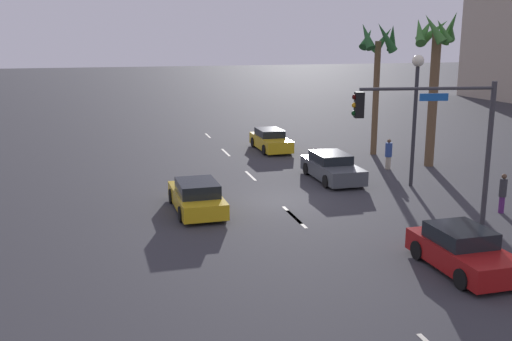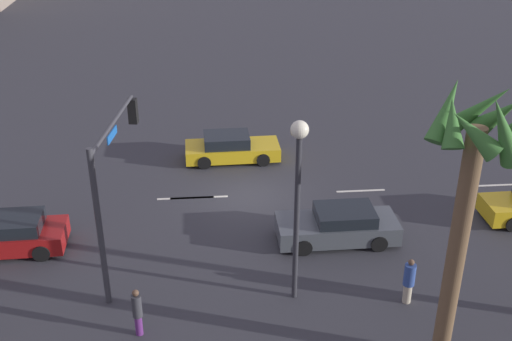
{
  "view_description": "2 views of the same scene",
  "coord_description": "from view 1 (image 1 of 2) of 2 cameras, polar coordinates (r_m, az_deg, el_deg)",
  "views": [
    {
      "loc": [
        24.78,
        -7.39,
        7.4
      ],
      "look_at": [
        -0.48,
        -0.88,
        1.36
      ],
      "focal_mm": 42.08,
      "sensor_mm": 36.0,
      "label": 1
    },
    {
      "loc": [
        1.69,
        24.0,
        13.23
      ],
      "look_at": [
        -0.37,
        0.01,
        1.21
      ],
      "focal_mm": 44.04,
      "sensor_mm": 36.0,
      "label": 2
    }
  ],
  "objects": [
    {
      "name": "car_0",
      "position": [
        20.24,
        19.06,
        -7.25
      ],
      "size": [
        4.05,
        2.03,
        1.37
      ],
      "color": "maroon",
      "rests_on": "ground_plane"
    },
    {
      "name": "palm_tree_3",
      "position": [
        37.19,
        11.55,
        10.76
      ],
      "size": [
        2.54,
        2.55,
        8.05
      ],
      "color": "brown",
      "rests_on": "ground_plane"
    },
    {
      "name": "pedestrian_1",
      "position": [
        27.02,
        22.4,
        -1.92
      ],
      "size": [
        0.42,
        0.42,
        1.68
      ],
      "color": "#59266B",
      "rests_on": "ground_plane"
    },
    {
      "name": "pedestrian_0",
      "position": [
        33.8,
        12.48,
        1.59
      ],
      "size": [
        0.42,
        0.42,
        1.68
      ],
      "color": "#B2A58C",
      "rests_on": "ground_plane"
    },
    {
      "name": "lane_stripe_0",
      "position": [
        44.04,
        -4.6,
        3.32
      ],
      "size": [
        1.98,
        0.14,
        0.01
      ],
      "primitive_type": "cube",
      "color": "silver",
      "rests_on": "ground_plane"
    },
    {
      "name": "lane_stripe_2",
      "position": [
        31.59,
        -0.52,
        -0.51
      ],
      "size": [
        2.17,
        0.14,
        0.01
      ],
      "primitive_type": "cube",
      "color": "silver",
      "rests_on": "ground_plane"
    },
    {
      "name": "car_1",
      "position": [
        30.9,
        7.24,
        0.28
      ],
      "size": [
        4.61,
        2.0,
        1.36
      ],
      "color": "#474C51",
      "rests_on": "ground_plane"
    },
    {
      "name": "traffic_signal",
      "position": [
        23.7,
        17.17,
        3.86
      ],
      "size": [
        1.03,
        5.5,
        5.61
      ],
      "color": "#38383D",
      "rests_on": "ground_plane"
    },
    {
      "name": "lane_stripe_1",
      "position": [
        37.76,
        -2.89,
        1.72
      ],
      "size": [
        2.43,
        0.14,
        0.01
      ],
      "primitive_type": "cube",
      "color": "silver",
      "rests_on": "ground_plane"
    },
    {
      "name": "ground_plane",
      "position": [
        26.9,
        2.07,
        -2.95
      ],
      "size": [
        220.0,
        220.0,
        0.0
      ],
      "primitive_type": "plane",
      "color": "#333338"
    },
    {
      "name": "lane_stripe_4",
      "position": [
        24.42,
        3.87,
        -4.62
      ],
      "size": [
        2.45,
        0.14,
        0.01
      ],
      "primitive_type": "cube",
      "color": "silver",
      "rests_on": "ground_plane"
    },
    {
      "name": "palm_tree_2",
      "position": [
        34.66,
        16.65,
        10.44
      ],
      "size": [
        2.65,
        2.78,
        8.58
      ],
      "color": "brown",
      "rests_on": "ground_plane"
    },
    {
      "name": "car_2",
      "position": [
        38.43,
        1.39,
        2.87
      ],
      "size": [
        4.4,
        1.86,
        1.34
      ],
      "color": "gold",
      "rests_on": "ground_plane"
    },
    {
      "name": "lane_stripe_3",
      "position": [
        24.96,
        3.45,
        -4.23
      ],
      "size": [
        2.5,
        0.14,
        0.01
      ],
      "primitive_type": "cube",
      "color": "silver",
      "rests_on": "ground_plane"
    },
    {
      "name": "streetlamp",
      "position": [
        29.78,
        14.97,
        6.88
      ],
      "size": [
        0.56,
        0.56,
        6.36
      ],
      "color": "#2D2D33",
      "rests_on": "ground_plane"
    },
    {
      "name": "car_3",
      "position": [
        25.45,
        -5.65,
        -2.5
      ],
      "size": [
        4.57,
        2.01,
        1.33
      ],
      "color": "gold",
      "rests_on": "ground_plane"
    }
  ]
}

